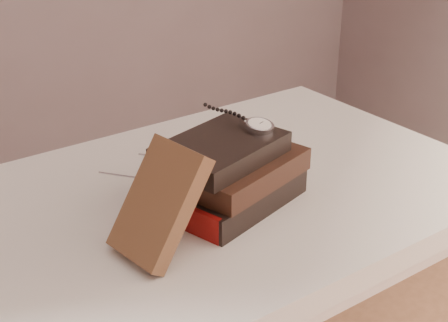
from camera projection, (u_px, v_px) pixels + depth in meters
table at (194, 245)px, 1.12m from camera, size 1.00×0.60×0.75m
book_stack at (230, 173)px, 1.04m from camera, size 0.25×0.20×0.11m
journal at (159, 203)px, 0.90m from camera, size 0.13×0.12×0.15m
pocket_watch at (255, 124)px, 1.05m from camera, size 0.06×0.15×0.02m
eyeglasses at (160, 171)px, 1.02m from camera, size 0.11×0.12×0.04m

